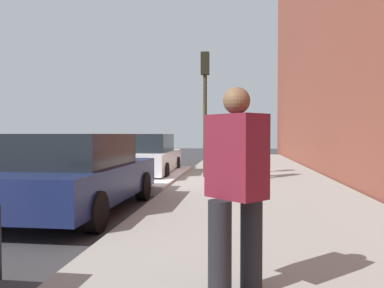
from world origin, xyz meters
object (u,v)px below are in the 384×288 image
(traffic_light_pole, at_px, (205,92))
(pedestrian_black_coat, at_px, (236,143))
(pedestrian_burgundy_coat, at_px, (236,185))
(pedestrian_blue_coat, at_px, (261,148))
(parked_car_white, at_px, (147,156))
(parked_car_navy, at_px, (80,173))

(traffic_light_pole, bearing_deg, pedestrian_black_coat, -7.25)
(pedestrian_black_coat, height_order, traffic_light_pole, traffic_light_pole)
(pedestrian_burgundy_coat, distance_m, pedestrian_blue_coat, 8.78)
(parked_car_white, relative_size, pedestrian_black_coat, 2.81)
(pedestrian_blue_coat, bearing_deg, parked_car_navy, 143.65)
(parked_car_white, relative_size, pedestrian_blue_coat, 2.73)
(pedestrian_blue_coat, distance_m, traffic_light_pole, 2.48)
(pedestrian_blue_coat, bearing_deg, pedestrian_black_coat, 5.86)
(pedestrian_black_coat, height_order, pedestrian_burgundy_coat, pedestrian_burgundy_coat)
(parked_car_navy, height_order, pedestrian_burgundy_coat, pedestrian_burgundy_coat)
(parked_car_white, bearing_deg, pedestrian_blue_coat, -100.73)
(pedestrian_black_coat, relative_size, pedestrian_blue_coat, 0.97)
(parked_car_white, distance_m, pedestrian_burgundy_coat, 9.96)
(pedestrian_blue_coat, bearing_deg, traffic_light_pole, 90.76)
(pedestrian_burgundy_coat, xyz_separation_m, traffic_light_pole, (8.72, 0.99, 1.75))
(parked_car_white, xyz_separation_m, pedestrian_blue_coat, (-0.72, -3.83, 0.32))
(parked_car_navy, distance_m, pedestrian_blue_coat, 6.29)
(pedestrian_black_coat, xyz_separation_m, pedestrian_burgundy_coat, (-16.36, -0.02, 0.03))
(parked_car_navy, xyz_separation_m, pedestrian_burgundy_coat, (-3.69, -2.96, 0.32))
(parked_car_navy, xyz_separation_m, pedestrian_black_coat, (12.66, -2.94, 0.30))
(parked_car_white, xyz_separation_m, pedestrian_burgundy_coat, (-9.47, -3.07, 0.32))
(traffic_light_pole, bearing_deg, pedestrian_blue_coat, -89.24)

